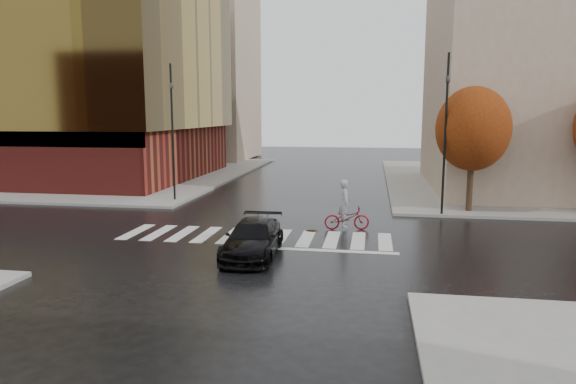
% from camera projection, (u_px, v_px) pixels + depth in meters
% --- Properties ---
extents(ground, '(120.00, 120.00, 0.00)m').
position_uv_depth(ground, '(253.00, 239.00, 21.63)').
color(ground, black).
rests_on(ground, ground).
extents(sidewalk_nw, '(30.00, 30.00, 0.15)m').
position_uv_depth(sidewalk_nw, '(77.00, 172.00, 45.48)').
color(sidewalk_nw, gray).
rests_on(sidewalk_nw, ground).
extents(crosswalk, '(12.00, 3.00, 0.01)m').
position_uv_depth(crosswalk, '(255.00, 236.00, 22.11)').
color(crosswalk, silver).
rests_on(crosswalk, ground).
extents(office_glass, '(27.00, 19.00, 16.00)m').
position_uv_depth(office_glass, '(38.00, 76.00, 41.46)').
color(office_glass, maroon).
rests_on(office_glass, sidewalk_nw).
extents(building_ne_tan, '(16.00, 16.00, 18.00)m').
position_uv_depth(building_ne_tan, '(559.00, 54.00, 34.07)').
color(building_ne_tan, tan).
rests_on(building_ne_tan, sidewalk_ne).
extents(building_nw_far, '(14.00, 12.00, 20.00)m').
position_uv_depth(building_nw_far, '(190.00, 70.00, 58.75)').
color(building_nw_far, tan).
rests_on(building_nw_far, sidewalk_nw).
extents(tree_ne_a, '(3.80, 3.80, 6.50)m').
position_uv_depth(tree_ne_a, '(473.00, 129.00, 26.55)').
color(tree_ne_a, black).
rests_on(tree_ne_a, sidewalk_ne).
extents(sedan, '(2.00, 4.61, 1.32)m').
position_uv_depth(sedan, '(253.00, 239.00, 19.01)').
color(sedan, black).
rests_on(sedan, ground).
extents(cyclist, '(2.11, 1.01, 2.31)m').
position_uv_depth(cyclist, '(346.00, 213.00, 23.34)').
color(cyclist, maroon).
rests_on(cyclist, ground).
extents(traffic_light_nw, '(0.22, 0.19, 7.96)m').
position_uv_depth(traffic_light_nw, '(172.00, 122.00, 30.08)').
color(traffic_light_nw, black).
rests_on(traffic_light_nw, sidewalk_nw).
extents(traffic_light_ne, '(0.23, 0.25, 8.07)m').
position_uv_depth(traffic_light_ne, '(446.00, 122.00, 25.67)').
color(traffic_light_ne, black).
rests_on(traffic_light_ne, sidewalk_ne).
extents(fire_hydrant, '(0.25, 0.25, 0.70)m').
position_uv_depth(fire_hydrant, '(137.00, 188.00, 32.91)').
color(fire_hydrant, yellow).
rests_on(fire_hydrant, sidewalk_nw).
extents(manhole, '(0.69, 0.69, 0.01)m').
position_uv_depth(manhole, '(312.00, 231.00, 23.21)').
color(manhole, '#503E1C').
rests_on(manhole, ground).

